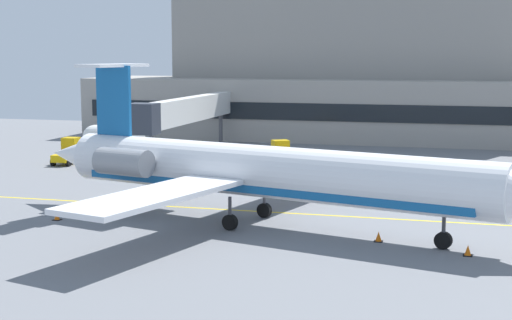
{
  "coord_description": "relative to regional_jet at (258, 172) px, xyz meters",
  "views": [
    {
      "loc": [
        14.48,
        -43.15,
        10.03
      ],
      "look_at": [
        1.02,
        5.47,
        3.0
      ],
      "focal_mm": 54.23,
      "sensor_mm": 36.0,
      "label": 1
    }
  ],
  "objects": [
    {
      "name": "regional_jet",
      "position": [
        0.0,
        0.0,
        0.0
      ],
      "size": [
        32.95,
        26.41,
        9.31
      ],
      "color": "white",
      "rests_on": "ground"
    },
    {
      "name": "safety_cone_delta",
      "position": [
        -12.08,
        -1.96,
        -2.92
      ],
      "size": [
        0.47,
        0.47,
        0.55
      ],
      "color": "orange",
      "rests_on": "ground"
    },
    {
      "name": "ground",
      "position": [
        -2.78,
        0.36,
        -3.22
      ],
      "size": [
        120.0,
        120.0,
        0.11
      ],
      "color": "slate"
    },
    {
      "name": "safety_cone_alpha",
      "position": [
        5.97,
        8.88,
        -2.92
      ],
      "size": [
        0.47,
        0.47,
        0.55
      ],
      "color": "orange",
      "rests_on": "ground"
    },
    {
      "name": "pushback_tractor",
      "position": [
        -4.96,
        26.42,
        -2.29
      ],
      "size": [
        3.1,
        3.42,
        1.92
      ],
      "color": "#E5B20C",
      "rests_on": "ground"
    },
    {
      "name": "safety_cone_charlie",
      "position": [
        7.26,
        -2.19,
        -2.92
      ],
      "size": [
        0.47,
        0.47,
        0.55
      ],
      "color": "orange",
      "rests_on": "ground"
    },
    {
      "name": "fuel_tank",
      "position": [
        -22.6,
        27.61,
        -1.62
      ],
      "size": [
        6.78,
        2.72,
        2.79
      ],
      "color": "white",
      "rests_on": "ground"
    },
    {
      "name": "safety_cone_bravo",
      "position": [
        11.88,
        -3.92,
        -2.92
      ],
      "size": [
        0.47,
        0.47,
        0.55
      ],
      "color": "orange",
      "rests_on": "ground"
    },
    {
      "name": "jet_bridge_west",
      "position": [
        -15.0,
        27.77,
        1.24
      ],
      "size": [
        2.4,
        23.65,
        5.76
      ],
      "color": "silver",
      "rests_on": "ground"
    },
    {
      "name": "belt_loader",
      "position": [
        -23.27,
        19.63,
        -2.13
      ],
      "size": [
        1.87,
        3.31,
        2.35
      ],
      "color": "#E5B20C",
      "rests_on": "ground"
    },
    {
      "name": "terminal_building",
      "position": [
        1.97,
        47.63,
        4.01
      ],
      "size": [
        75.16,
        13.47,
        18.63
      ],
      "color": "gray",
      "rests_on": "ground"
    },
    {
      "name": "baggage_tug",
      "position": [
        -4.73,
        19.75,
        -2.25
      ],
      "size": [
        3.01,
        4.26,
        2.01
      ],
      "color": "#19389E",
      "rests_on": "ground"
    }
  ]
}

